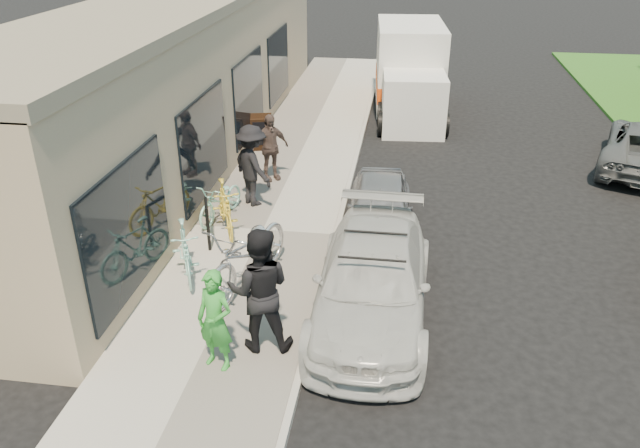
{
  "coord_description": "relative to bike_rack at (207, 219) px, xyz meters",
  "views": [
    {
      "loc": [
        0.89,
        -8.44,
        6.24
      ],
      "look_at": [
        -0.58,
        1.67,
        1.05
      ],
      "focal_mm": 35.0,
      "sensor_mm": 36.0,
      "label": 1
    }
  ],
  "objects": [
    {
      "name": "bystander_b",
      "position": [
        0.53,
        3.46,
        0.29
      ],
      "size": [
        1.03,
        0.92,
        1.68
      ],
      "primitive_type": "imported",
      "rotation": [
        0.0,
        0.0,
        0.65
      ],
      "color": "#4F3E38",
      "rests_on": "sidewalk"
    },
    {
      "name": "sedan_silver",
      "position": [
        3.37,
        1.35,
        -0.12
      ],
      "size": [
        1.48,
        3.41,
        1.14
      ],
      "primitive_type": "imported",
      "rotation": [
        0.0,
        0.0,
        0.04
      ],
      "color": "gray",
      "rests_on": "ground"
    },
    {
      "name": "moving_truck",
      "position": [
        3.8,
        10.46,
        0.55
      ],
      "size": [
        2.56,
        5.86,
        2.81
      ],
      "rotation": [
        0.0,
        0.0,
        0.07
      ],
      "color": "silver",
      "rests_on": "ground"
    },
    {
      "name": "tandem_bike",
      "position": [
        1.21,
        -1.44,
        0.12
      ],
      "size": [
        1.6,
        2.68,
        1.33
      ],
      "primitive_type": "imported",
      "rotation": [
        0.0,
        0.0,
        -0.3
      ],
      "color": "silver",
      "rests_on": "sidewalk"
    },
    {
      "name": "cruiser_bike_a",
      "position": [
        -0.03,
        -1.25,
        -0.04
      ],
      "size": [
        1.12,
        1.73,
        1.01
      ],
      "primitive_type": "imported",
      "rotation": [
        0.0,
        0.0,
        0.42
      ],
      "color": "#9BE7D1",
      "rests_on": "sidewalk"
    },
    {
      "name": "curb",
      "position": [
        2.49,
        0.74,
        -0.63
      ],
      "size": [
        0.12,
        34.0,
        0.13
      ],
      "primitive_type": "cube",
      "color": "#A39F95",
      "rests_on": "ground"
    },
    {
      "name": "bystander_a",
      "position": [
        0.45,
        2.0,
        0.39
      ],
      "size": [
        1.35,
        1.33,
        1.86
      ],
      "primitive_type": "imported",
      "rotation": [
        0.0,
        0.0,
        2.39
      ],
      "color": "black",
      "rests_on": "sidewalk"
    },
    {
      "name": "man_standing",
      "position": [
        1.81,
        -3.08,
        0.46
      ],
      "size": [
        1.08,
        0.9,
        2.02
      ],
      "primitive_type": "imported",
      "rotation": [
        0.0,
        0.0,
        3.29
      ],
      "color": "black",
      "rests_on": "sidewalk"
    },
    {
      "name": "sidewalk",
      "position": [
        0.94,
        0.74,
        -0.62
      ],
      "size": [
        3.0,
        34.0,
        0.15
      ],
      "primitive_type": "cube",
      "color": "#A6A196",
      "rests_on": "ground"
    },
    {
      "name": "cruiser_bike_b",
      "position": [
        -0.07,
        1.15,
        -0.12
      ],
      "size": [
        0.98,
        1.73,
        0.86
      ],
      "primitive_type": "imported",
      "rotation": [
        0.0,
        0.0,
        -0.26
      ],
      "color": "#9BE7D1",
      "rests_on": "sidewalk"
    },
    {
      "name": "storefront",
      "position": [
        -2.3,
        5.73,
        1.43
      ],
      "size": [
        3.6,
        20.0,
        4.22
      ],
      "color": "tan",
      "rests_on": "ground"
    },
    {
      "name": "sedan_white",
      "position": [
        3.43,
        -1.79,
        -0.02
      ],
      "size": [
        1.94,
        4.66,
        1.39
      ],
      "rotation": [
        0.0,
        0.0,
        -0.01
      ],
      "color": "beige",
      "rests_on": "ground"
    },
    {
      "name": "bike_rack",
      "position": [
        0.0,
        0.0,
        0.0
      ],
      "size": [
        0.25,
        0.61,
        0.91
      ],
      "rotation": [
        0.0,
        0.0,
        0.33
      ],
      "color": "black",
      "rests_on": "sidewalk"
    },
    {
      "name": "cruiser_bike_c",
      "position": [
        0.2,
        0.58,
        -0.02
      ],
      "size": [
        1.18,
        1.81,
        1.06
      ],
      "primitive_type": "imported",
      "rotation": [
        0.0,
        0.0,
        0.43
      ],
      "color": "yellow",
      "rests_on": "sidewalk"
    },
    {
      "name": "woman_rider",
      "position": [
        1.28,
        -3.64,
        0.25
      ],
      "size": [
        0.68,
        0.55,
        1.6
      ],
      "primitive_type": "imported",
      "rotation": [
        0.0,
        0.0,
        -0.33
      ],
      "color": "green",
      "rests_on": "sidewalk"
    },
    {
      "name": "ground",
      "position": [
        2.94,
        -2.26,
        -0.7
      ],
      "size": [
        120.0,
        120.0,
        0.0
      ],
      "primitive_type": "plane",
      "color": "black",
      "rests_on": "ground"
    },
    {
      "name": "sandwich_board",
      "position": [
        -0.17,
        5.49,
        -0.04
      ],
      "size": [
        0.73,
        0.73,
        0.98
      ],
      "rotation": [
        0.0,
        0.0,
        0.25
      ],
      "color": "black",
      "rests_on": "sidewalk"
    }
  ]
}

